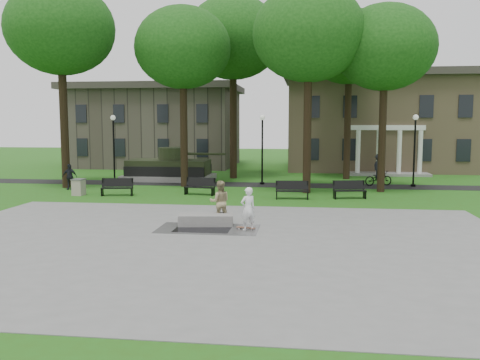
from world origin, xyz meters
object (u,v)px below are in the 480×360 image
Objects in this scene: skateboarder at (248,209)px; cyclist at (378,173)px; concrete_block at (206,220)px; friend_watching at (220,202)px; trash_bin at (79,187)px; park_bench_0 at (117,187)px.

cyclist reaches higher than skateboarder.
concrete_block is 0.98m from friend_watching.
concrete_block is at bearing -40.29° from trash_bin.
park_bench_0 is at bearing -79.39° from skateboarder.
trash_bin is at bearing 175.61° from park_bench_0.
friend_watching reaches higher than park_bench_0.
friend_watching reaches higher than skateboarder.
friend_watching reaches higher than concrete_block.
trash_bin reaches higher than concrete_block.
cyclist is (7.10, 15.28, 0.01)m from skateboarder.
cyclist is (8.92, 14.50, 0.63)m from concrete_block.
friend_watching is 0.96× the size of park_bench_0.
park_bench_0 reaches higher than concrete_block.
trash_bin is (-2.28, -0.19, -0.04)m from park_bench_0.
skateboarder is at bearing -54.30° from park_bench_0.
park_bench_0 is (-15.65, -6.68, -0.35)m from cyclist.
trash_bin is (-9.00, 7.63, 0.24)m from concrete_block.
cyclist is 1.15× the size of park_bench_0.
cyclist is at bearing 58.39° from concrete_block.
cyclist is 19.20m from trash_bin.
skateboarder is at bearing -37.88° from trash_bin.
skateboarder is (1.82, -0.79, 0.62)m from concrete_block.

